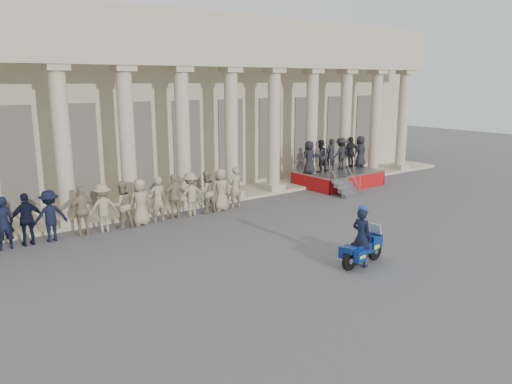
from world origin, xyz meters
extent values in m
plane|color=#47474A|center=(0.00, 0.00, 0.00)|extent=(90.00, 90.00, 0.00)
cube|color=tan|center=(0.00, 15.00, 4.50)|extent=(40.00, 10.00, 9.00)
cube|color=tan|center=(0.00, 8.80, 0.07)|extent=(40.00, 2.60, 0.15)
cube|color=tan|center=(0.00, 8.00, 6.79)|extent=(35.80, 1.00, 1.00)
cube|color=tan|center=(0.00, 8.00, 7.89)|extent=(35.80, 1.00, 1.20)
cube|color=tan|center=(-3.90, 8.00, 0.30)|extent=(0.90, 0.90, 0.30)
cylinder|color=tan|center=(-3.90, 8.00, 3.25)|extent=(0.64, 0.64, 5.60)
cube|color=tan|center=(-3.90, 8.00, 6.17)|extent=(0.85, 0.85, 0.24)
cube|color=tan|center=(-1.30, 8.00, 0.30)|extent=(0.90, 0.90, 0.30)
cylinder|color=tan|center=(-1.30, 8.00, 3.25)|extent=(0.64, 0.64, 5.60)
cube|color=tan|center=(-1.30, 8.00, 6.17)|extent=(0.85, 0.85, 0.24)
cube|color=tan|center=(1.30, 8.00, 0.30)|extent=(0.90, 0.90, 0.30)
cylinder|color=tan|center=(1.30, 8.00, 3.25)|extent=(0.64, 0.64, 5.60)
cube|color=tan|center=(1.30, 8.00, 6.17)|extent=(0.85, 0.85, 0.24)
cube|color=tan|center=(3.90, 8.00, 0.30)|extent=(0.90, 0.90, 0.30)
cylinder|color=tan|center=(3.90, 8.00, 3.25)|extent=(0.64, 0.64, 5.60)
cube|color=tan|center=(3.90, 8.00, 6.17)|extent=(0.85, 0.85, 0.24)
cube|color=tan|center=(6.50, 8.00, 0.30)|extent=(0.90, 0.90, 0.30)
cylinder|color=tan|center=(6.50, 8.00, 3.25)|extent=(0.64, 0.64, 5.60)
cube|color=tan|center=(6.50, 8.00, 6.17)|extent=(0.85, 0.85, 0.24)
cube|color=tan|center=(9.10, 8.00, 0.30)|extent=(0.90, 0.90, 0.30)
cylinder|color=tan|center=(9.10, 8.00, 3.25)|extent=(0.64, 0.64, 5.60)
cube|color=tan|center=(9.10, 8.00, 6.17)|extent=(0.85, 0.85, 0.24)
cube|color=tan|center=(11.70, 8.00, 0.30)|extent=(0.90, 0.90, 0.30)
cylinder|color=tan|center=(11.70, 8.00, 3.25)|extent=(0.64, 0.64, 5.60)
cube|color=tan|center=(11.70, 8.00, 6.17)|extent=(0.85, 0.85, 0.24)
cube|color=tan|center=(14.30, 8.00, 0.30)|extent=(0.90, 0.90, 0.30)
cylinder|color=tan|center=(14.30, 8.00, 3.25)|extent=(0.64, 0.64, 5.60)
cube|color=tan|center=(14.30, 8.00, 6.17)|extent=(0.85, 0.85, 0.24)
cube|color=tan|center=(16.90, 8.00, 0.30)|extent=(0.90, 0.90, 0.30)
cylinder|color=tan|center=(16.90, 8.00, 3.25)|extent=(0.64, 0.64, 5.60)
cube|color=tan|center=(16.90, 8.00, 6.17)|extent=(0.85, 0.85, 0.24)
cube|color=black|center=(-5.20, 10.02, 2.55)|extent=(1.30, 0.12, 4.20)
cube|color=black|center=(-2.60, 10.02, 2.55)|extent=(1.30, 0.12, 4.20)
cube|color=black|center=(0.00, 10.02, 2.55)|extent=(1.30, 0.12, 4.20)
cube|color=black|center=(2.60, 10.02, 2.55)|extent=(1.30, 0.12, 4.20)
cube|color=black|center=(5.20, 10.02, 2.55)|extent=(1.30, 0.12, 4.20)
cube|color=black|center=(7.80, 10.02, 2.55)|extent=(1.30, 0.12, 4.20)
cube|color=black|center=(10.40, 10.02, 2.55)|extent=(1.30, 0.12, 4.20)
cube|color=black|center=(13.00, 10.02, 2.55)|extent=(1.30, 0.12, 4.20)
cube|color=black|center=(15.60, 10.02, 2.55)|extent=(1.30, 0.12, 4.20)
imported|color=black|center=(-6.47, 6.64, 0.94)|extent=(0.69, 0.45, 1.88)
imported|color=black|center=(-5.70, 6.64, 0.94)|extent=(1.10, 0.46, 1.88)
imported|color=black|center=(-4.93, 6.64, 0.94)|extent=(1.22, 0.70, 1.88)
imported|color=gray|center=(-3.76, 6.64, 0.94)|extent=(1.10, 0.46, 1.88)
imported|color=gray|center=(-3.00, 6.64, 0.94)|extent=(1.22, 0.70, 1.88)
imported|color=gray|center=(-2.23, 6.64, 0.94)|extent=(0.92, 0.71, 1.88)
imported|color=gray|center=(-1.46, 6.64, 0.94)|extent=(0.92, 0.60, 1.88)
imported|color=gray|center=(-0.69, 6.64, 0.94)|extent=(0.69, 0.45, 1.88)
imported|color=gray|center=(0.08, 6.64, 0.94)|extent=(1.10, 0.46, 1.88)
imported|color=gray|center=(0.85, 6.64, 0.94)|extent=(1.22, 0.70, 1.88)
imported|color=gray|center=(1.61, 6.64, 0.94)|extent=(0.92, 0.71, 1.88)
imported|color=gray|center=(2.38, 6.64, 0.94)|extent=(0.92, 0.60, 1.88)
imported|color=gray|center=(3.15, 6.64, 0.94)|extent=(0.69, 0.45, 1.88)
cube|color=gray|center=(10.48, 7.27, 0.81)|extent=(4.24, 3.03, 0.10)
cube|color=#9B0C0D|center=(10.48, 5.77, 0.38)|extent=(4.24, 0.04, 0.76)
cube|color=#9B0C0D|center=(8.38, 7.27, 0.38)|extent=(0.04, 3.03, 0.76)
cube|color=#9B0C0D|center=(12.58, 7.27, 0.38)|extent=(0.04, 3.03, 0.76)
cube|color=gray|center=(8.96, 4.85, 0.11)|extent=(1.10, 0.28, 0.21)
cube|color=gray|center=(8.96, 5.13, 0.32)|extent=(1.10, 0.28, 0.21)
cube|color=gray|center=(8.96, 5.41, 0.54)|extent=(1.10, 0.28, 0.21)
cube|color=gray|center=(8.96, 5.69, 0.75)|extent=(1.10, 0.28, 0.21)
cylinder|color=gray|center=(10.48, 8.73, 1.36)|extent=(4.24, 0.04, 0.04)
imported|color=black|center=(8.48, 7.47, 1.73)|extent=(0.85, 0.55, 1.74)
imported|color=black|center=(9.28, 7.47, 1.73)|extent=(0.85, 0.66, 1.74)
imported|color=black|center=(10.08, 7.47, 1.73)|extent=(0.64, 0.42, 1.74)
imported|color=black|center=(10.88, 7.47, 1.73)|extent=(1.13, 0.65, 1.74)
imported|color=black|center=(11.68, 7.47, 1.73)|extent=(1.02, 0.43, 1.74)
imported|color=black|center=(12.48, 7.47, 1.73)|extent=(0.85, 0.55, 1.74)
cylinder|color=black|center=(2.91, -1.68, 0.30)|extent=(0.60, 0.18, 0.59)
cylinder|color=black|center=(1.57, -1.81, 0.30)|extent=(0.60, 0.18, 0.59)
cube|color=navy|center=(2.28, -1.74, 0.55)|extent=(1.06, 0.47, 0.34)
cube|color=navy|center=(2.73, -1.70, 0.70)|extent=(0.53, 0.51, 0.40)
cube|color=silver|center=(2.73, -1.70, 0.49)|extent=(0.22, 0.29, 0.11)
cube|color=#B2BFCC|center=(2.88, -1.69, 1.00)|extent=(0.23, 0.43, 0.48)
cube|color=black|center=(2.10, -1.76, 0.73)|extent=(0.61, 0.36, 0.09)
cube|color=navy|center=(1.62, -1.81, 0.63)|extent=(0.34, 0.33, 0.20)
cube|color=navy|center=(1.73, -2.09, 0.49)|extent=(0.42, 0.23, 0.36)
cube|color=#DCE70C|center=(1.73, -2.09, 0.49)|extent=(0.29, 0.24, 0.09)
cube|color=navy|center=(1.68, -1.52, 0.49)|extent=(0.42, 0.23, 0.36)
cube|color=#DCE70C|center=(1.68, -1.52, 0.49)|extent=(0.29, 0.24, 0.09)
cylinder|color=silver|center=(1.82, -1.57, 0.27)|extent=(0.54, 0.14, 0.09)
cylinder|color=black|center=(2.73, -1.70, 0.91)|extent=(0.09, 0.63, 0.03)
imported|color=black|center=(2.15, -1.76, 0.94)|extent=(0.51, 0.73, 1.88)
sphere|color=navy|center=(2.15, -1.76, 1.83)|extent=(0.28, 0.28, 0.28)
camera|label=1|loc=(-9.41, -11.62, 5.71)|focal=35.00mm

